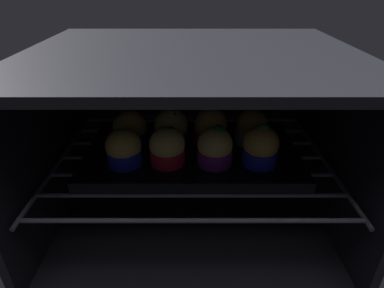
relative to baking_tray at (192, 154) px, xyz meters
The scene contains 11 objects.
oven_cavity 5.19cm from the baking_tray, 90.00° to the left, with size 59.00×47.00×37.00cm.
oven_rack 1.16cm from the baking_tray, 90.00° to the left, with size 54.80×42.00×0.80cm.
baking_tray is the anchor object (origin of this frame).
muffin_row0_col0 13.99cm from the baking_tray, 161.15° to the right, with size 6.72×6.72×7.20cm.
muffin_row0_col1 7.25cm from the baking_tray, 138.91° to the right, with size 6.76×6.76×7.37cm.
muffin_row0_col2 7.23cm from the baking_tray, 44.89° to the right, with size 6.61×6.61×7.92cm.
muffin_row0_col3 14.15cm from the baking_tray, 18.54° to the right, with size 6.66×6.66×8.26cm.
muffin_row1_col0 14.06cm from the baking_tray, 163.42° to the left, with size 7.04×7.04×7.28cm.
muffin_row1_col1 7.20cm from the baking_tray, 136.98° to the left, with size 7.07×7.07×7.65cm.
muffin_row1_col2 6.98cm from the baking_tray, 45.23° to the left, with size 6.93×6.93×8.07cm.
muffin_row1_col3 13.82cm from the baking_tray, 19.19° to the left, with size 6.58×6.58×7.42cm.
Camera 1 is at (0.02, -34.68, 47.71)cm, focal length 29.80 mm.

